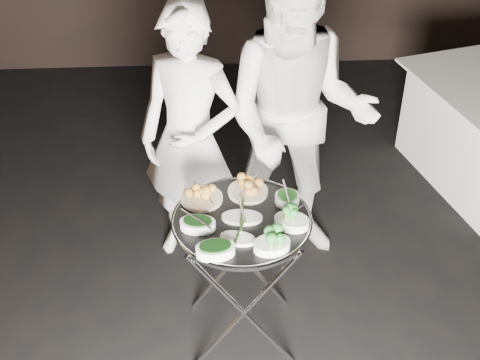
{
  "coord_description": "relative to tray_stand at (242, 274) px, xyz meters",
  "views": [
    {
      "loc": [
        -0.1,
        -2.3,
        2.89
      ],
      "look_at": [
        0.04,
        0.32,
        0.95
      ],
      "focal_mm": 50.0,
      "sensor_mm": 36.0,
      "label": 1
    }
  ],
  "objects": [
    {
      "name": "tray_stand",
      "position": [
        0.0,
        0.0,
        0.0
      ],
      "size": [
        0.55,
        0.47,
        0.81
      ],
      "rotation": [
        0.0,
        0.0,
        -0.07
      ],
      "color": "silver",
      "rests_on": "floor"
    },
    {
      "name": "serving_tray",
      "position": [
        0.0,
        0.0,
        0.36
      ],
      "size": [
        0.68,
        0.68,
        0.04
      ],
      "color": "black",
      "rests_on": "tray_stand"
    },
    {
      "name": "potato_plate_a",
      "position": [
        -0.19,
        0.16,
        0.4
      ],
      "size": [
        0.21,
        0.21,
        0.08
      ],
      "rotation": [
        0.0,
        0.0,
        0.12
      ],
      "color": "beige",
      "rests_on": "serving_tray"
    },
    {
      "name": "potato_plate_b",
      "position": [
        0.04,
        0.2,
        0.4
      ],
      "size": [
        0.2,
        0.2,
        0.07
      ],
      "rotation": [
        0.0,
        0.0,
        0.21
      ],
      "color": "beige",
      "rests_on": "serving_tray"
    },
    {
      "name": "greens_bowl",
      "position": [
        0.23,
        0.12,
        0.4
      ],
      "size": [
        0.12,
        0.12,
        0.07
      ],
      "rotation": [
        0.0,
        0.0,
        -0.26
      ],
      "color": "white",
      "rests_on": "serving_tray"
    },
    {
      "name": "asparagus_plate_a",
      "position": [
        0.0,
        -0.0,
        0.39
      ],
      "size": [
        0.21,
        0.13,
        0.04
      ],
      "rotation": [
        0.0,
        0.0,
        -0.11
      ],
      "color": "white",
      "rests_on": "serving_tray"
    },
    {
      "name": "asparagus_plate_b",
      "position": [
        -0.03,
        -0.15,
        0.39
      ],
      "size": [
        0.19,
        0.14,
        0.03
      ],
      "rotation": [
        0.0,
        0.0,
        -0.31
      ],
      "color": "white",
      "rests_on": "serving_tray"
    },
    {
      "name": "spinach_bowl_a",
      "position": [
        -0.21,
        -0.06,
        0.4
      ],
      "size": [
        0.18,
        0.13,
        0.07
      ],
      "rotation": [
        0.0,
        0.0,
        -0.14
      ],
      "color": "white",
      "rests_on": "serving_tray"
    },
    {
      "name": "spinach_bowl_b",
      "position": [
        -0.13,
        -0.24,
        0.4
      ],
      "size": [
        0.19,
        0.14,
        0.07
      ],
      "rotation": [
        0.0,
        0.0,
        0.11
      ],
      "color": "white",
      "rests_on": "serving_tray"
    },
    {
      "name": "broccoli_bowl_a",
      "position": [
        0.23,
        -0.06,
        0.4
      ],
      "size": [
        0.2,
        0.17,
        0.07
      ],
      "rotation": [
        0.0,
        0.0,
        -0.35
      ],
      "color": "white",
      "rests_on": "serving_tray"
    },
    {
      "name": "broccoli_bowl_b",
      "position": [
        0.12,
        -0.22,
        0.4
      ],
      "size": [
        0.19,
        0.16,
        0.07
      ],
      "rotation": [
        0.0,
        0.0,
        0.21
      ],
      "color": "white",
      "rests_on": "serving_tray"
    },
    {
      "name": "serving_utensils",
      "position": [
        0.02,
        0.07,
        0.42
      ],
      "size": [
        0.59,
        0.43,
        0.01
      ],
      "color": "silver",
      "rests_on": "serving_tray"
    },
    {
      "name": "waiter_left",
      "position": [
        -0.25,
        0.72,
        0.37
      ],
      "size": [
        0.7,
        0.58,
        1.64
      ],
      "primitive_type": "imported",
      "rotation": [
        0.0,
        0.0,
        -0.36
      ],
      "color": "white",
      "rests_on": "floor"
    },
    {
      "name": "waiter_right",
      "position": [
        0.36,
        0.74,
        0.48
      ],
      "size": [
        1.02,
        0.86,
        1.87
      ],
      "primitive_type": "imported",
      "rotation": [
        0.0,
        0.0,
        -0.18
      ],
      "color": "white",
      "rests_on": "floor"
    }
  ]
}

